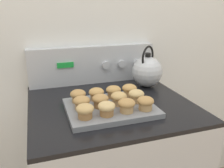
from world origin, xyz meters
TOP-DOWN VIEW (x-y plane):
  - wall_back at (0.00, 0.72)m, footprint 8.00×0.05m
  - control_panel at (0.00, 0.67)m, footprint 0.71×0.07m
  - muffin_pan at (-0.03, 0.27)m, footprint 0.37×0.29m
  - muffin_r0_c0 at (-0.15, 0.19)m, footprint 0.07×0.07m
  - muffin_r0_c1 at (-0.07, 0.19)m, footprint 0.07×0.07m
  - muffin_r0_c2 at (0.02, 0.19)m, footprint 0.07×0.07m
  - muffin_r0_c3 at (0.10, 0.19)m, footprint 0.07×0.07m
  - muffin_r1_c0 at (-0.15, 0.27)m, footprint 0.07×0.07m
  - muffin_r1_c1 at (-0.07, 0.27)m, footprint 0.07×0.07m
  - muffin_r1_c2 at (0.01, 0.27)m, footprint 0.07×0.07m
  - muffin_r1_c3 at (0.10, 0.27)m, footprint 0.07×0.07m
  - muffin_r2_c0 at (-0.15, 0.35)m, footprint 0.07×0.07m
  - muffin_r2_c1 at (-0.07, 0.35)m, footprint 0.07×0.07m
  - muffin_r2_c2 at (0.02, 0.35)m, footprint 0.07×0.07m
  - muffin_r2_c3 at (0.09, 0.35)m, footprint 0.07×0.07m
  - tea_kettle at (0.26, 0.51)m, footprint 0.19×0.17m

SIDE VIEW (x-z plane):
  - muffin_pan at x=-0.03m, z-range 0.89..0.92m
  - muffin_r0_c0 at x=-0.15m, z-range 0.92..0.98m
  - muffin_r0_c1 at x=-0.07m, z-range 0.92..0.98m
  - muffin_r0_c2 at x=0.02m, z-range 0.92..0.98m
  - muffin_r0_c3 at x=0.10m, z-range 0.92..0.98m
  - muffin_r1_c0 at x=-0.15m, z-range 0.92..0.98m
  - muffin_r1_c1 at x=-0.07m, z-range 0.92..0.98m
  - muffin_r1_c2 at x=0.01m, z-range 0.92..0.98m
  - muffin_r1_c3 at x=0.10m, z-range 0.92..0.98m
  - muffin_r2_c0 at x=-0.15m, z-range 0.92..0.98m
  - muffin_r2_c1 at x=-0.07m, z-range 0.92..0.98m
  - muffin_r2_c2 at x=0.02m, z-range 0.92..0.98m
  - muffin_r2_c3 at x=0.09m, z-range 0.92..0.98m
  - tea_kettle at x=0.26m, z-range 0.87..1.09m
  - control_panel at x=0.00m, z-range 0.89..1.11m
  - wall_back at x=0.00m, z-range 0.00..2.40m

